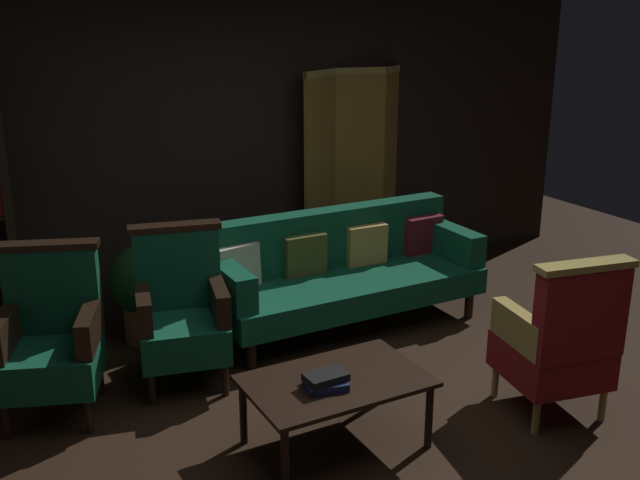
% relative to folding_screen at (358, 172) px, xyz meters
% --- Properties ---
extents(ground_plane, '(10.00, 10.00, 0.00)m').
position_rel_folding_screen_xyz_m(ground_plane, '(-1.22, -2.33, -0.99)').
color(ground_plane, black).
extents(back_wall, '(7.20, 0.10, 2.80)m').
position_rel_folding_screen_xyz_m(back_wall, '(-1.22, 0.12, 0.41)').
color(back_wall, black).
rests_on(back_wall, ground_plane).
extents(folding_screen, '(1.26, 0.40, 1.90)m').
position_rel_folding_screen_xyz_m(folding_screen, '(0.00, 0.00, 0.00)').
color(folding_screen, olive).
rests_on(folding_screen, ground_plane).
extents(velvet_couch, '(2.12, 0.78, 0.88)m').
position_rel_folding_screen_xyz_m(velvet_couch, '(-0.67, -0.87, -0.53)').
color(velvet_couch, black).
rests_on(velvet_couch, ground_plane).
extents(coffee_table, '(1.00, 0.64, 0.42)m').
position_rel_folding_screen_xyz_m(coffee_table, '(-1.57, -2.35, -0.61)').
color(coffee_table, black).
rests_on(coffee_table, ground_plane).
extents(armchair_gilt_accent, '(0.68, 0.68, 1.04)m').
position_rel_folding_screen_xyz_m(armchair_gilt_accent, '(-0.22, -2.69, -0.50)').
color(armchair_gilt_accent, tan).
rests_on(armchair_gilt_accent, ground_plane).
extents(armchair_wing_left, '(0.75, 0.74, 1.04)m').
position_rel_folding_screen_xyz_m(armchair_wing_left, '(-2.88, -1.18, -0.50)').
color(armchair_wing_left, black).
rests_on(armchair_wing_left, ground_plane).
extents(armchair_wing_right, '(0.70, 0.69, 1.04)m').
position_rel_folding_screen_xyz_m(armchair_wing_right, '(-2.06, -1.17, -0.50)').
color(armchair_wing_right, black).
rests_on(armchair_wing_right, ground_plane).
extents(potted_plant, '(0.45, 0.45, 0.74)m').
position_rel_folding_screen_xyz_m(potted_plant, '(-2.13, -0.45, -0.56)').
color(potted_plant, brown).
rests_on(potted_plant, ground_plane).
extents(book_navy_cloth, '(0.25, 0.22, 0.04)m').
position_rel_folding_screen_xyz_m(book_navy_cloth, '(-1.67, -2.41, -0.54)').
color(book_navy_cloth, navy).
rests_on(book_navy_cloth, coffee_table).
extents(book_black_cloth, '(0.23, 0.15, 0.04)m').
position_rel_folding_screen_xyz_m(book_black_cloth, '(-1.67, -2.41, -0.50)').
color(book_black_cloth, black).
rests_on(book_black_cloth, book_navy_cloth).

